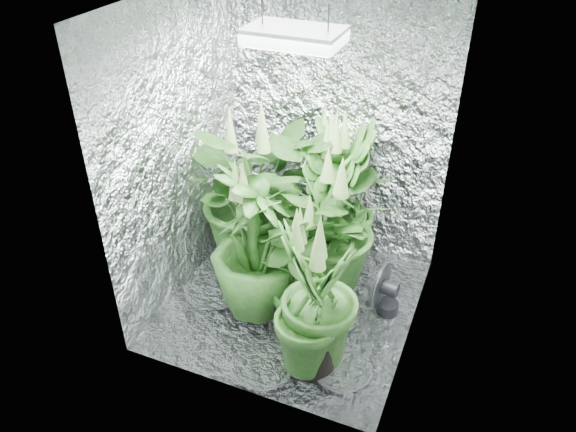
# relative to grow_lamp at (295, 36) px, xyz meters

# --- Properties ---
(ground) EXTENTS (1.60, 1.60, 0.00)m
(ground) POSITION_rel_grow_lamp_xyz_m (0.00, 0.00, -1.83)
(ground) COLOR white
(ground) RESTS_ON ground
(walls) EXTENTS (1.62, 1.62, 2.00)m
(walls) POSITION_rel_grow_lamp_xyz_m (0.00, 0.00, -0.83)
(walls) COLOR white
(walls) RESTS_ON ground
(ceiling) EXTENTS (1.60, 1.60, 0.01)m
(ceiling) POSITION_rel_grow_lamp_xyz_m (0.00, 0.00, 0.17)
(ceiling) COLOR white
(ceiling) RESTS_ON walls
(grow_lamp) EXTENTS (0.50, 0.30, 0.22)m
(grow_lamp) POSITION_rel_grow_lamp_xyz_m (0.00, 0.00, 0.00)
(grow_lamp) COLOR gray
(grow_lamp) RESTS_ON ceiling
(plant_a) EXTENTS (1.35, 1.35, 1.26)m
(plant_a) POSITION_rel_grow_lamp_xyz_m (-0.41, 0.33, -1.22)
(plant_a) COLOR black
(plant_a) RESTS_ON ground
(plant_b) EXTENTS (0.73, 0.73, 1.15)m
(plant_b) POSITION_rel_grow_lamp_xyz_m (0.04, 0.64, -1.29)
(plant_b) COLOR black
(plant_b) RESTS_ON ground
(plant_c) EXTENTS (0.73, 0.73, 1.22)m
(plant_c) POSITION_rel_grow_lamp_xyz_m (0.13, 0.50, -1.26)
(plant_c) COLOR black
(plant_c) RESTS_ON ground
(plant_d) EXTENTS (0.81, 0.81, 1.14)m
(plant_d) POSITION_rel_grow_lamp_xyz_m (-0.21, -0.13, -1.30)
(plant_d) COLOR black
(plant_d) RESTS_ON ground
(plant_e) EXTENTS (1.18, 1.18, 1.11)m
(plant_e) POSITION_rel_grow_lamp_xyz_m (0.12, 0.23, -1.30)
(plant_e) COLOR black
(plant_e) RESTS_ON ground
(plant_f) EXTENTS (0.64, 0.64, 0.96)m
(plant_f) POSITION_rel_grow_lamp_xyz_m (0.08, -0.17, -1.39)
(plant_f) COLOR black
(plant_f) RESTS_ON ground
(plant_g) EXTENTS (0.58, 0.58, 1.12)m
(plant_g) POSITION_rel_grow_lamp_xyz_m (0.33, -0.47, -1.31)
(plant_g) COLOR black
(plant_g) RESTS_ON ground
(circulation_fan) EXTENTS (0.16, 0.32, 0.37)m
(circulation_fan) POSITION_rel_grow_lamp_xyz_m (0.60, 0.16, -1.67)
(circulation_fan) COLOR black
(circulation_fan) RESTS_ON ground
(plant_label) EXTENTS (0.05, 0.03, 0.08)m
(plant_label) POSITION_rel_grow_lamp_xyz_m (0.39, -0.50, -1.53)
(plant_label) COLOR white
(plant_label) RESTS_ON plant_g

